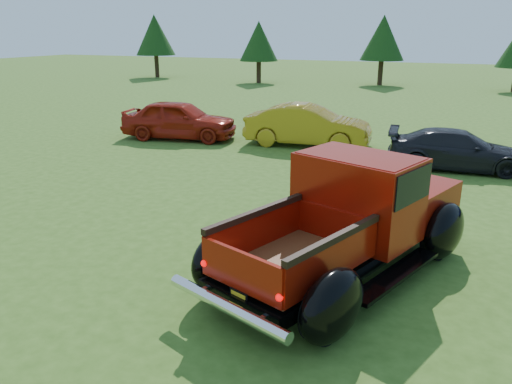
% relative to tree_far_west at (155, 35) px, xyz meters
% --- Properties ---
extents(ground, '(120.00, 120.00, 0.00)m').
position_rel_tree_far_west_xyz_m(ground, '(22.00, -30.00, -3.52)').
color(ground, '#345418').
rests_on(ground, ground).
extents(tree_far_west, '(3.33, 3.33, 5.20)m').
position_rel_tree_far_west_xyz_m(tree_far_west, '(0.00, 0.00, 0.00)').
color(tree_far_west, '#332114').
rests_on(tree_far_west, ground).
extents(tree_west, '(2.94, 2.94, 4.60)m').
position_rel_tree_far_west_xyz_m(tree_west, '(10.00, -1.00, -0.41)').
color(tree_west, '#332114').
rests_on(tree_west, ground).
extents(tree_mid_left, '(3.20, 3.20, 5.00)m').
position_rel_tree_far_west_xyz_m(tree_mid_left, '(19.00, 1.00, -0.14)').
color(tree_mid_left, '#332114').
rests_on(tree_mid_left, ground).
extents(pickup_truck, '(3.96, 5.74, 2.00)m').
position_rel_tree_far_west_xyz_m(pickup_truck, '(23.70, -29.75, -2.57)').
color(pickup_truck, black).
rests_on(pickup_truck, ground).
extents(show_car_red, '(4.51, 2.44, 1.46)m').
position_rel_tree_far_west_xyz_m(show_car_red, '(15.29, -21.60, -2.79)').
color(show_car_red, '#9F1D0E').
rests_on(show_car_red, ground).
extents(show_car_yellow, '(4.52, 1.95, 1.45)m').
position_rel_tree_far_west_xyz_m(show_car_yellow, '(20.11, -20.86, -2.80)').
color(show_car_yellow, '#AA8216').
rests_on(show_car_yellow, ground).
extents(show_car_grey, '(4.14, 1.97, 1.16)m').
position_rel_tree_far_west_xyz_m(show_car_grey, '(25.13, -22.19, -2.94)').
color(show_car_grey, black).
rests_on(show_car_grey, ground).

